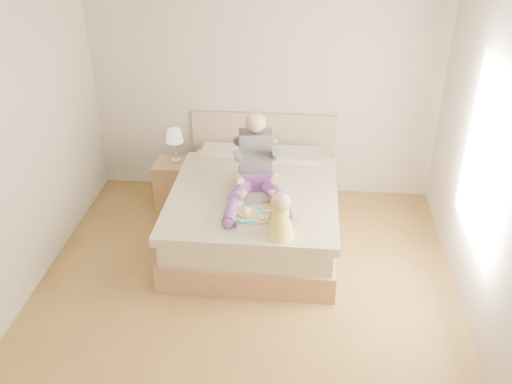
# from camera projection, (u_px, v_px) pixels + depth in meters

# --- Properties ---
(room) EXTENTS (4.02, 4.22, 2.71)m
(room) POSITION_uv_depth(u_px,v_px,m) (253.00, 150.00, 4.59)
(room) COLOR brown
(room) RESTS_ON ground
(bed) EXTENTS (1.70, 2.18, 1.00)m
(bed) POSITION_uv_depth(u_px,v_px,m) (255.00, 207.00, 6.12)
(bed) COLOR #936845
(bed) RESTS_ON ground
(nightstand) EXTENTS (0.44, 0.39, 0.54)m
(nightstand) POSITION_uv_depth(u_px,v_px,m) (175.00, 183.00, 6.68)
(nightstand) COLOR #936845
(nightstand) RESTS_ON ground
(lamp) EXTENTS (0.20, 0.20, 0.40)m
(lamp) POSITION_uv_depth(u_px,v_px,m) (174.00, 138.00, 6.41)
(lamp) COLOR silver
(lamp) RESTS_ON nightstand
(adult) EXTENTS (0.69, 1.04, 0.83)m
(adult) POSITION_uv_depth(u_px,v_px,m) (256.00, 171.00, 5.70)
(adult) COLOR #623483
(adult) RESTS_ON bed
(tray) EXTENTS (0.57, 0.51, 0.14)m
(tray) POSITION_uv_depth(u_px,v_px,m) (256.00, 212.00, 5.42)
(tray) COLOR silver
(tray) RESTS_ON bed
(baby) EXTENTS (0.29, 0.40, 0.44)m
(baby) POSITION_uv_depth(u_px,v_px,m) (280.00, 218.00, 5.04)
(baby) COLOR #EDE64B
(baby) RESTS_ON bed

